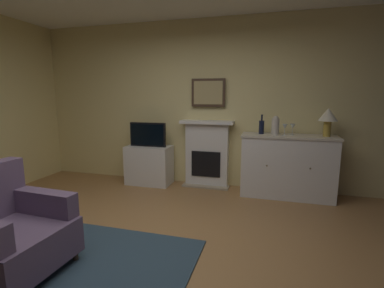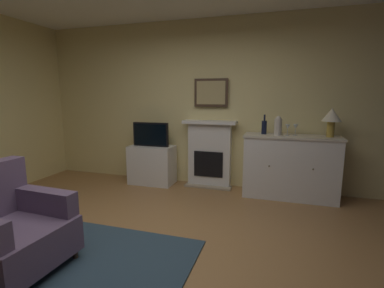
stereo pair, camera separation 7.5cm
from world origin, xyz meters
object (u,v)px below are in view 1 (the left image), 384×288
Objects in this scene: fireplace_unit at (207,154)px; wine_bottle at (261,127)px; sideboard_cabinet at (287,166)px; framed_picture at (208,93)px; vase_decorative at (275,126)px; table_lamp at (328,117)px; armchair at (6,231)px; wine_glass_left at (285,127)px; wine_glass_center at (293,127)px; tv_set at (148,135)px; tv_cabinet at (149,165)px.

wine_bottle is at bearing -8.85° from fireplace_unit.
wine_bottle reaches higher than sideboard_cabinet.
framed_picture is at bearing 90.00° from fireplace_unit.
vase_decorative is (1.06, -0.23, 0.52)m from fireplace_unit.
table_lamp is (0.50, 0.00, 0.74)m from sideboard_cabinet.
table_lamp is at bearing 42.00° from armchair.
wine_glass_left is at bearing -10.38° from fireplace_unit.
framed_picture is 1.41m from wine_glass_center.
armchair is (-2.17, -2.53, -0.69)m from vase_decorative.
tv_set is at bearing -178.41° from wine_bottle.
wine_glass_left reaches higher than sideboard_cabinet.
tv_cabinet is (-2.23, 0.02, -0.14)m from sideboard_cabinet.
wine_glass_center is 3.61m from armchair.
sideboard_cabinet is 0.59m from wine_glass_center.
fireplace_unit is 1.04m from tv_set.
wine_bottle is 1.85m from tv_set.
fireplace_unit is 0.82× the size of sideboard_cabinet.
vase_decorative is (0.20, -0.09, 0.03)m from wine_bottle.
wine_glass_center is 0.18× the size of armchair.
fireplace_unit is at bearing 167.91° from vase_decorative.
wine_bottle is 0.39× the size of tv_cabinet.
tv_cabinet is at bearing -179.79° from wine_glass_center.
wine_bottle is at bearing 173.81° from sideboard_cabinet.
framed_picture is at bearing 68.44° from armchair.
wine_bottle is at bearing 177.26° from table_lamp.
tv_cabinet is (-1.84, -0.03, -0.71)m from wine_bottle.
table_lamp is 0.59m from wine_glass_left.
tv_cabinet is at bearing 178.52° from wine_glass_left.
wine_glass_left is at bearing -175.84° from table_lamp.
wine_glass_left is (-0.07, -0.04, 0.59)m from sideboard_cabinet.
sideboard_cabinet is (1.26, -0.22, -1.08)m from framed_picture.
fireplace_unit is 1.27m from sideboard_cabinet.
fireplace_unit is 3.79× the size of wine_bottle.
wine_glass_center is at bearing -8.70° from framed_picture.
vase_decorative is 2.17m from tv_cabinet.
table_lamp is 0.48m from wine_glass_center.
tv_set reaches higher than sideboard_cabinet.
wine_glass_center is at bearing 16.87° from vase_decorative.
fireplace_unit is at bearing 171.98° from sideboard_cabinet.
sideboard_cabinet is 2.27m from tv_set.
tv_cabinet is at bearing 90.00° from tv_set.
framed_picture is 1.57m from tv_cabinet.
framed_picture reaches higher than tv_set.
table_lamp is at bearing -5.76° from fireplace_unit.
wine_glass_left is 0.18× the size of armchair.
wine_glass_left is at bearing 47.83° from armchair.
armchair is (-1.11, -2.76, -0.17)m from fireplace_unit.
fireplace_unit is 6.67× the size of wine_glass_left.
armchair is at bearing -132.79° from wine_glass_center.
sideboard_cabinet is at bearing -180.00° from table_lamp.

